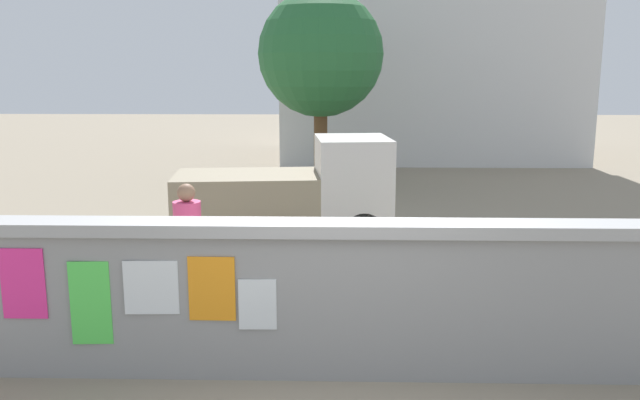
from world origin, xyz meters
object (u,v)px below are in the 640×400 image
at_px(tree_roadside, 321,55).
at_px(motorcycle, 406,284).
at_px(auto_rickshaw_truck, 295,194).
at_px(person_walking, 188,235).
at_px(bicycle_near, 594,280).

bearing_deg(tree_roadside, motorcycle, -82.31).
height_order(auto_rickshaw_truck, person_walking, auto_rickshaw_truck).
relative_size(auto_rickshaw_truck, motorcycle, 1.97).
bearing_deg(auto_rickshaw_truck, motorcycle, -65.97).
xyz_separation_m(person_walking, tree_roadside, (1.42, 8.87, 2.34)).
bearing_deg(tree_roadside, person_walking, -99.08).
relative_size(motorcycle, bicycle_near, 1.12).
height_order(bicycle_near, tree_roadside, tree_roadside).
bearing_deg(bicycle_near, motorcycle, -167.66).
bearing_deg(motorcycle, person_walking, 174.20).
height_order(auto_rickshaw_truck, bicycle_near, auto_rickshaw_truck).
relative_size(bicycle_near, tree_roadside, 0.35).
xyz_separation_m(auto_rickshaw_truck, tree_roadside, (0.31, 5.68, 2.43)).
relative_size(motorcycle, tree_roadside, 0.39).
height_order(motorcycle, person_walking, person_walking).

